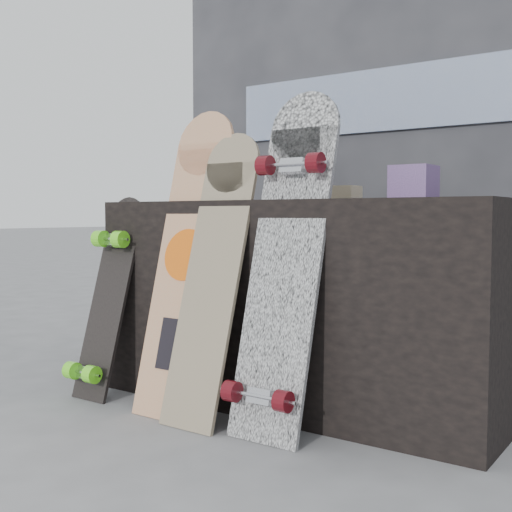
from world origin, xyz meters
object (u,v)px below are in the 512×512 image
Objects in this scene: longboard_cascadia at (286,253)px; skateboard_dark at (107,294)px; longboard_celtic at (214,266)px; longboard_geisha at (187,251)px; vendor_table at (303,302)px.

longboard_cascadia reaches higher than skateboard_dark.
longboard_celtic is 0.89× the size of longboard_cascadia.
longboard_cascadia is at bearing 2.70° from skateboard_dark.
vendor_table is at bearing 46.38° from longboard_geisha.
longboard_geisha reaches higher than skateboard_dark.
longboard_celtic is (0.15, -0.03, -0.05)m from longboard_geisha.
longboard_celtic is at bearing 1.48° from skateboard_dark.
longboard_cascadia is 0.87m from skateboard_dark.
longboard_celtic is 0.57m from skateboard_dark.
skateboard_dark is at bearing -178.52° from longboard_celtic.
longboard_cascadia reaches higher than longboard_celtic.
skateboard_dark is (-0.72, -0.37, 0.02)m from vendor_table.
longboard_cascadia is at bearing 5.01° from longboard_celtic.
longboard_celtic is at bearing -10.26° from longboard_geisha.
vendor_table is 1.35× the size of longboard_cascadia.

